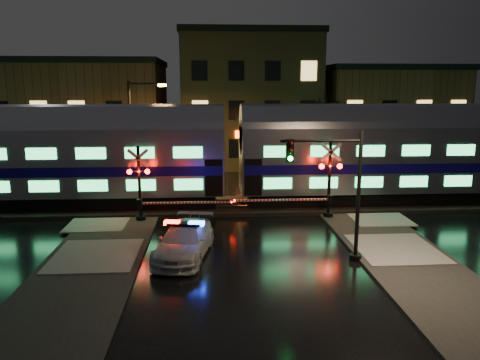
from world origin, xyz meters
The scene contains 13 objects.
ground centered at (0.00, 0.00, 0.00)m, with size 120.00×120.00×0.00m, color black.
ballast centered at (0.00, 5.00, 0.12)m, with size 90.00×4.20×0.24m, color black.
sidewalk_left centered at (-6.50, -6.00, 0.06)m, with size 4.00×20.00×0.12m, color #2D2D2D.
sidewalk_right centered at (6.50, -6.00, 0.06)m, with size 4.00×20.00×0.12m, color #2D2D2D.
building_left centered at (-13.00, 22.00, 4.50)m, with size 14.00×10.00×9.00m, color #552E21.
building_mid centered at (2.00, 22.50, 5.75)m, with size 12.00×11.00×11.50m, color brown.
building_right centered at (15.00, 22.00, 4.25)m, with size 12.00×10.00×8.50m, color #552E21.
train centered at (-0.33, 5.00, 3.38)m, with size 51.00×3.12×5.92m.
police_car centered at (-2.74, -3.02, 0.71)m, with size 2.80×5.11×1.57m.
crossing_signal_right centered at (4.48, 2.31, 1.81)m, with size 6.16×0.67×4.36m.
crossing_signal_left centered at (-5.02, 2.31, 1.70)m, with size 5.79×0.66×4.10m.
traffic_light centered at (3.54, -4.01, 2.87)m, with size 3.49×0.66×5.40m.
streetlight centered at (-6.56, 9.00, 4.32)m, with size 2.51×0.26×7.50m.
Camera 1 is at (-1.60, -22.11, 7.16)m, focal length 35.00 mm.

